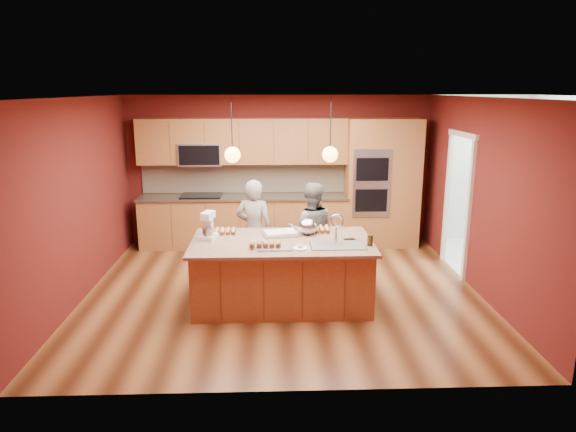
{
  "coord_description": "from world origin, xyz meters",
  "views": [
    {
      "loc": [
        -0.18,
        -6.85,
        2.81
      ],
      "look_at": [
        0.07,
        -0.1,
        1.13
      ],
      "focal_mm": 32.0,
      "sensor_mm": 36.0,
      "label": 1
    }
  ],
  "objects_px": {
    "person_right": "(311,231)",
    "mixing_bowl": "(308,226)",
    "island": "(283,271)",
    "stand_mixer": "(208,227)",
    "person_left": "(254,230)"
  },
  "relations": [
    {
      "from": "person_right",
      "to": "island",
      "type": "bearing_deg",
      "value": 65.95
    },
    {
      "from": "island",
      "to": "stand_mixer",
      "type": "xyz_separation_m",
      "value": [
        -0.98,
        0.14,
        0.58
      ]
    },
    {
      "from": "person_right",
      "to": "mixing_bowl",
      "type": "relative_size",
      "value": 5.4
    },
    {
      "from": "island",
      "to": "mixing_bowl",
      "type": "xyz_separation_m",
      "value": [
        0.35,
        0.31,
        0.53
      ]
    },
    {
      "from": "island",
      "to": "stand_mixer",
      "type": "height_order",
      "value": "island"
    },
    {
      "from": "person_right",
      "to": "mixing_bowl",
      "type": "height_order",
      "value": "person_right"
    },
    {
      "from": "island",
      "to": "stand_mixer",
      "type": "bearing_deg",
      "value": 171.79
    },
    {
      "from": "island",
      "to": "person_left",
      "type": "xyz_separation_m",
      "value": [
        -0.4,
        0.92,
        0.32
      ]
    },
    {
      "from": "person_left",
      "to": "mixing_bowl",
      "type": "distance_m",
      "value": 0.99
    },
    {
      "from": "person_left",
      "to": "mixing_bowl",
      "type": "bearing_deg",
      "value": 156.28
    },
    {
      "from": "person_left",
      "to": "stand_mixer",
      "type": "height_order",
      "value": "person_left"
    },
    {
      "from": "island",
      "to": "person_right",
      "type": "relative_size",
      "value": 1.6
    },
    {
      "from": "island",
      "to": "person_left",
      "type": "relative_size",
      "value": 1.55
    },
    {
      "from": "person_left",
      "to": "person_right",
      "type": "xyz_separation_m",
      "value": [
        0.84,
        0.0,
        -0.03
      ]
    },
    {
      "from": "island",
      "to": "person_right",
      "type": "bearing_deg",
      "value": 64.24
    }
  ]
}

